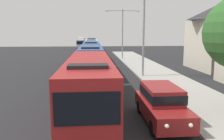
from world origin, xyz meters
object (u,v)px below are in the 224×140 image
object	(u,v)px
white_suv	(161,102)
box_truck_oncoming	(81,42)
bus_second_in_line	(91,59)
streetlamp_mid	(144,27)
bus_fourth_in_line	(92,46)
bus_rear	(92,44)
streetlamp_far	(123,29)
bus_middle	(91,50)
bus_lead	(90,81)

from	to	relation	value
white_suv	box_truck_oncoming	world-z (taller)	box_truck_oncoming
bus_second_in_line	streetlamp_mid	xyz separation A→B (m)	(5.40, -2.57, 3.42)
box_truck_oncoming	white_suv	bearing A→B (deg)	-83.37
bus_fourth_in_line	white_suv	xyz separation A→B (m)	(3.70, -39.77, -0.66)
bus_second_in_line	bus_rear	distance (m)	37.31
streetlamp_mid	box_truck_oncoming	bearing A→B (deg)	100.26
bus_rear	streetlamp_far	size ratio (longest dim) A/B	1.39
bus_second_in_line	bus_middle	xyz separation A→B (m)	(-0.00, 12.36, -0.00)
bus_fourth_in_line	streetlamp_far	world-z (taller)	streetlamp_far
white_suv	box_truck_oncoming	bearing A→B (deg)	96.63
bus_lead	bus_rear	distance (m)	49.66
bus_lead	streetlamp_far	bearing A→B (deg)	78.44
streetlamp_mid	streetlamp_far	bearing A→B (deg)	90.00
white_suv	bus_lead	bearing A→B (deg)	147.09
bus_lead	bus_second_in_line	size ratio (longest dim) A/B	1.05
bus_second_in_line	box_truck_oncoming	distance (m)	45.62
bus_rear	streetlamp_mid	xyz separation A→B (m)	(5.40, -39.88, 3.42)
bus_lead	streetlamp_far	world-z (taller)	streetlamp_far
bus_rear	streetlamp_mid	size ratio (longest dim) A/B	1.43
bus_second_in_line	streetlamp_far	bearing A→B (deg)	68.97
bus_second_in_line	streetlamp_mid	bearing A→B (deg)	-25.49
bus_second_in_line	streetlamp_mid	world-z (taller)	streetlamp_mid
bus_lead	bus_middle	bearing A→B (deg)	90.00
streetlamp_far	box_truck_oncoming	bearing A→B (deg)	105.46
bus_middle	bus_rear	distance (m)	24.95
bus_rear	bus_second_in_line	bearing A→B (deg)	-90.00
white_suv	bus_second_in_line	bearing A→B (deg)	104.08
streetlamp_mid	bus_second_in_line	bearing A→B (deg)	154.51
bus_lead	bus_second_in_line	bearing A→B (deg)	90.00
bus_fourth_in_line	white_suv	size ratio (longest dim) A/B	2.22
bus_middle	bus_rear	bearing A→B (deg)	90.00
bus_middle	white_suv	size ratio (longest dim) A/B	2.31
bus_middle	streetlamp_far	xyz separation A→B (m)	(5.40, 1.69, 3.56)
bus_middle	streetlamp_mid	bearing A→B (deg)	-70.12
bus_second_in_line	streetlamp_far	world-z (taller)	streetlamp_far
bus_lead	white_suv	world-z (taller)	bus_lead
bus_second_in_line	bus_rear	xyz separation A→B (m)	(0.00, 37.31, 0.00)
bus_lead	white_suv	distance (m)	4.45
white_suv	streetlamp_far	bearing A→B (deg)	86.62
bus_lead	bus_rear	size ratio (longest dim) A/B	1.04
bus_second_in_line	white_suv	bearing A→B (deg)	-75.92
bus_rear	white_suv	distance (m)	52.19
bus_lead	bus_second_in_line	distance (m)	12.35
box_truck_oncoming	bus_lead	bearing A→B (deg)	-86.73
streetlamp_far	bus_lead	bearing A→B (deg)	-101.56
bus_fourth_in_line	box_truck_oncoming	world-z (taller)	bus_fourth_in_line
box_truck_oncoming	streetlamp_mid	xyz separation A→B (m)	(8.70, -48.08, 3.40)
bus_lead	streetlamp_mid	size ratio (longest dim) A/B	1.49
white_suv	streetlamp_far	size ratio (longest dim) A/B	0.59
streetlamp_mid	bus_lead	bearing A→B (deg)	-118.90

